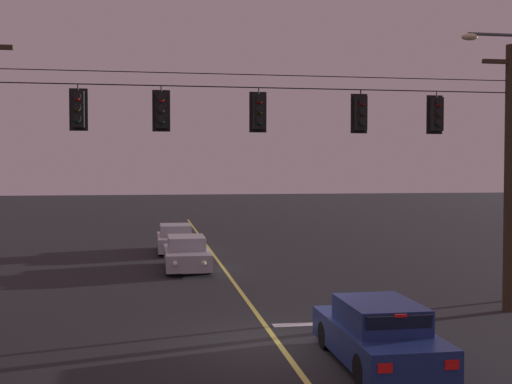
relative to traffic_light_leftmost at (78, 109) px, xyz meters
name	(u,v)px	position (x,y,z in m)	size (l,w,h in m)	color
ground_plane	(279,344)	(4.91, -2.39, -5.80)	(180.00, 180.00, 0.00)	black
lane_centre_stripe	(234,283)	(4.91, 6.02, -5.80)	(0.14, 60.00, 0.01)	#D1C64C
stop_bar_paint	(334,323)	(6.81, -0.58, -5.80)	(3.40, 0.36, 0.01)	silver
signal_span_assembly	(262,174)	(4.91, 0.02, -1.72)	(16.64, 0.32, 7.86)	#38281C
traffic_light_leftmost	(78,109)	(0.00, 0.00, 0.00)	(0.48, 0.41, 1.22)	black
traffic_light_left_inner	(161,110)	(2.17, 0.00, 0.00)	(0.48, 0.41, 1.22)	black
traffic_light_centre	(259,111)	(4.82, 0.00, 0.00)	(0.48, 0.41, 1.22)	black
traffic_light_right_inner	(361,113)	(7.74, 0.00, 0.00)	(0.48, 0.41, 1.22)	black
traffic_light_rightmost	(437,114)	(10.02, 0.00, 0.00)	(0.48, 0.41, 1.22)	black
car_waiting_near_lane	(378,335)	(6.71, -4.33, -5.16)	(1.80, 4.33, 1.39)	navy
car_oncoming_lead	(186,254)	(3.35, 9.57, -5.16)	(1.80, 4.42, 1.39)	#A5A5AD
car_oncoming_trailing	(175,239)	(3.11, 15.30, -5.16)	(1.80, 4.42, 1.39)	#A5A5AD
street_lamp_corner	(511,141)	(13.24, 1.50, -0.69)	(2.11, 0.30, 8.58)	#4C4F54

